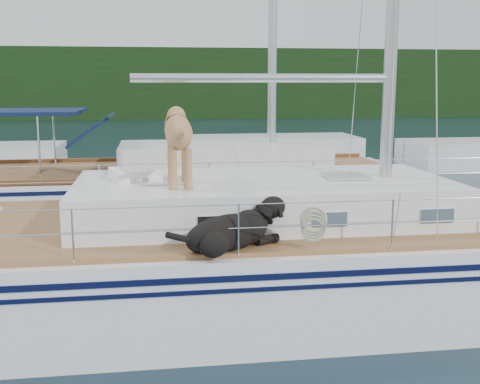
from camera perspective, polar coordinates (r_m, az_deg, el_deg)
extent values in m
plane|color=black|center=(8.82, -3.08, -10.60)|extent=(120.00, 120.00, 0.00)
cube|color=black|center=(53.21, -7.61, 10.16)|extent=(90.00, 3.00, 6.00)
cube|color=#595147|center=(54.47, -7.57, 7.64)|extent=(92.00, 1.00, 1.20)
cube|color=white|center=(8.66, -3.11, -7.51)|extent=(12.00, 3.80, 1.40)
cube|color=olive|center=(8.46, -3.16, -2.80)|extent=(11.52, 3.50, 0.06)
cube|color=white|center=(8.50, 2.20, -0.62)|extent=(5.20, 2.50, 0.55)
cylinder|color=silver|center=(8.34, 2.28, 10.74)|extent=(3.60, 0.12, 0.12)
cylinder|color=silver|center=(6.63, -1.86, -1.26)|extent=(10.56, 0.01, 0.01)
cylinder|color=silver|center=(10.07, -4.09, 2.74)|extent=(10.56, 0.01, 0.01)
cube|color=#1D3DB6|center=(10.01, -2.79, -0.41)|extent=(0.71, 0.64, 0.04)
cube|color=white|center=(8.52, -9.92, 1.67)|extent=(0.76, 0.69, 0.16)
torus|color=beige|center=(6.88, 6.99, -2.61)|extent=(0.41, 0.23, 0.40)
cube|color=white|center=(14.33, -6.41, -0.55)|extent=(11.00, 3.50, 1.30)
cube|color=olive|center=(14.22, -6.47, 2.02)|extent=(10.56, 3.29, 0.06)
cube|color=white|center=(14.26, -1.66, 3.52)|extent=(4.80, 2.30, 0.55)
cube|color=#0F1C40|center=(14.35, -19.56, 7.18)|extent=(2.40, 2.30, 0.08)
cube|color=white|center=(24.81, 2.76, 4.02)|extent=(7.20, 3.00, 1.10)
cylinder|color=silver|center=(24.82, 2.88, 16.98)|extent=(0.14, 0.14, 11.00)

